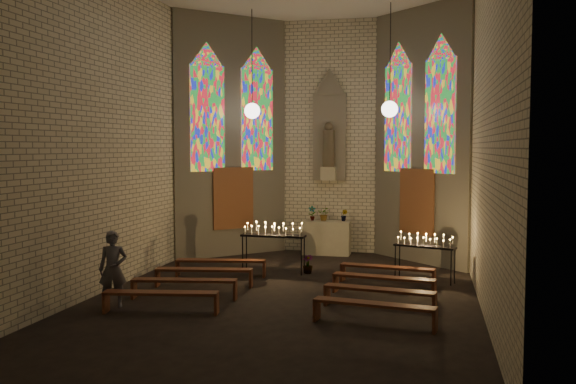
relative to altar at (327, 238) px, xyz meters
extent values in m
plane|color=black|center=(0.00, -5.45, -0.50)|extent=(12.00, 12.00, 0.00)
cube|color=beige|center=(0.00, 0.55, 3.00)|extent=(8.00, 0.02, 7.00)
cube|color=beige|center=(0.00, -11.45, 3.00)|extent=(8.00, 0.02, 7.00)
cube|color=beige|center=(-4.00, -5.45, 3.00)|extent=(0.02, 12.00, 7.00)
cube|color=beige|center=(4.00, -5.45, 3.00)|extent=(0.02, 12.00, 7.00)
cube|color=beige|center=(-2.75, -0.70, 3.00)|extent=(2.72, 2.72, 7.00)
cube|color=beige|center=(2.75, -0.70, 3.00)|extent=(2.72, 2.72, 7.00)
cube|color=#4C3F8C|center=(-3.21, -1.39, 3.50)|extent=(0.78, 0.78, 3.00)
cube|color=#4C3F8C|center=(-2.06, -0.24, 3.50)|extent=(0.78, 0.78, 3.00)
cube|color=#4C3F8C|center=(2.06, -0.24, 3.50)|extent=(0.78, 0.78, 3.00)
cube|color=#4C3F8C|center=(3.21, -1.39, 3.50)|extent=(0.78, 0.78, 3.00)
cube|color=brown|center=(-2.63, -0.82, 1.20)|extent=(0.95, 0.95, 1.80)
cube|color=brown|center=(2.63, -0.82, 1.20)|extent=(0.95, 0.95, 1.80)
cube|color=gray|center=(0.00, 0.47, 3.00)|extent=(1.00, 0.12, 2.60)
cone|color=gray|center=(0.00, 0.47, 4.65)|extent=(1.00, 1.00, 0.80)
cube|color=beige|center=(0.00, 0.33, 1.90)|extent=(0.45, 0.30, 0.40)
cylinder|color=brown|center=(0.00, 0.33, 2.65)|extent=(0.36, 0.36, 1.10)
sphere|color=brown|center=(0.00, 0.33, 3.30)|extent=(0.26, 0.26, 0.26)
sphere|color=white|center=(-1.90, -1.35, 3.70)|extent=(0.44, 0.44, 0.44)
cylinder|color=black|center=(-1.90, -1.35, 5.10)|extent=(0.02, 0.02, 2.80)
sphere|color=white|center=(1.90, -1.35, 3.70)|extent=(0.44, 0.44, 0.44)
cylinder|color=black|center=(1.90, -1.35, 5.10)|extent=(0.02, 0.02, 2.80)
cube|color=beige|center=(0.00, 0.00, 0.00)|extent=(1.40, 0.60, 1.00)
imported|color=#4C723F|center=(-0.45, 0.04, 0.72)|extent=(0.26, 0.21, 0.44)
imported|color=#4C723F|center=(-0.09, 0.08, 0.70)|extent=(0.40, 0.36, 0.40)
imported|color=#4C723F|center=(0.51, 0.09, 0.68)|extent=(0.22, 0.20, 0.35)
imported|color=#4C723F|center=(-0.01, -2.95, -0.27)|extent=(0.29, 0.29, 0.46)
cube|color=black|center=(-0.88, -3.05, 0.45)|extent=(1.66, 0.46, 0.05)
cylinder|color=black|center=(-1.66, -3.17, -0.04)|extent=(0.03, 0.03, 0.93)
cylinder|color=black|center=(-0.12, -3.23, -0.04)|extent=(0.03, 0.03, 0.93)
cylinder|color=black|center=(-1.65, -2.86, -0.04)|extent=(0.03, 0.03, 0.93)
cylinder|color=black|center=(-0.10, -2.93, -0.04)|extent=(0.03, 0.03, 0.93)
cube|color=black|center=(2.88, -3.30, 0.34)|extent=(1.49, 0.81, 0.05)
cylinder|color=black|center=(2.19, -3.20, -0.09)|extent=(0.03, 0.03, 0.82)
cylinder|color=black|center=(3.48, -3.66, -0.09)|extent=(0.03, 0.03, 0.82)
cylinder|color=black|center=(2.28, -2.94, -0.09)|extent=(0.03, 0.03, 0.82)
cylinder|color=black|center=(3.57, -3.40, -0.09)|extent=(0.03, 0.03, 0.82)
cube|color=#542818|center=(-2.03, -3.80, -0.10)|extent=(2.23, 0.66, 0.05)
cube|color=#542818|center=(-3.10, -3.98, -0.30)|extent=(0.10, 0.31, 0.40)
cube|color=#542818|center=(-0.97, -3.63, -0.30)|extent=(0.10, 0.31, 0.40)
cube|color=#542818|center=(2.03, -3.80, -0.10)|extent=(2.23, 0.66, 0.05)
cube|color=#542818|center=(0.97, -3.63, -0.30)|extent=(0.10, 0.31, 0.40)
cube|color=#542818|center=(3.10, -3.98, -0.30)|extent=(0.10, 0.31, 0.40)
cube|color=#542818|center=(-2.03, -5.00, -0.10)|extent=(2.23, 0.66, 0.05)
cube|color=#542818|center=(-3.10, -5.18, -0.30)|extent=(0.10, 0.31, 0.40)
cube|color=#542818|center=(-0.97, -4.83, -0.30)|extent=(0.10, 0.31, 0.40)
cube|color=#542818|center=(2.03, -5.00, -0.10)|extent=(2.23, 0.66, 0.05)
cube|color=#542818|center=(0.97, -4.83, -0.30)|extent=(0.10, 0.31, 0.40)
cube|color=#542818|center=(3.10, -5.18, -0.30)|extent=(0.10, 0.31, 0.40)
cube|color=#542818|center=(-2.03, -6.20, -0.10)|extent=(2.23, 0.66, 0.05)
cube|color=#542818|center=(-3.10, -6.38, -0.30)|extent=(0.10, 0.31, 0.40)
cube|color=#542818|center=(-0.97, -6.03, -0.30)|extent=(0.10, 0.31, 0.40)
cube|color=#542818|center=(2.03, -6.20, -0.10)|extent=(2.23, 0.66, 0.05)
cube|color=#542818|center=(0.97, -6.03, -0.30)|extent=(0.10, 0.31, 0.40)
cube|color=#542818|center=(3.10, -6.38, -0.30)|extent=(0.10, 0.31, 0.40)
cube|color=#542818|center=(-2.03, -7.40, -0.10)|extent=(2.23, 0.66, 0.05)
cube|color=#542818|center=(-3.10, -7.58, -0.30)|extent=(0.10, 0.31, 0.40)
cube|color=#542818|center=(-0.97, -7.23, -0.30)|extent=(0.10, 0.31, 0.40)
cube|color=#542818|center=(2.03, -7.40, -0.10)|extent=(2.23, 0.66, 0.05)
cube|color=#542818|center=(0.97, -7.23, -0.30)|extent=(0.10, 0.31, 0.40)
cube|color=#542818|center=(3.10, -7.58, -0.30)|extent=(0.10, 0.31, 0.40)
imported|color=#53535E|center=(-3.17, -7.13, 0.26)|extent=(0.64, 0.53, 1.52)
camera|label=1|loc=(2.97, -18.71, 2.69)|focal=40.00mm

